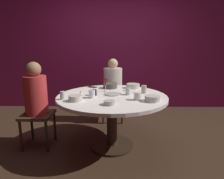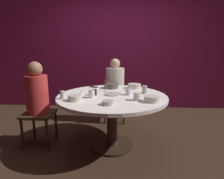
% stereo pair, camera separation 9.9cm
% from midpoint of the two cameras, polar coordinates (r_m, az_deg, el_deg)
% --- Properties ---
extents(ground_plane, '(8.00, 8.00, 0.00)m').
position_cam_midpoint_polar(ground_plane, '(2.80, 1.06, -16.42)').
color(ground_plane, '#382619').
extents(back_wall, '(6.00, 0.10, 2.60)m').
position_cam_midpoint_polar(back_wall, '(4.32, 2.10, 11.75)').
color(back_wall, maroon).
rests_on(back_wall, ground).
extents(dining_table, '(1.45, 1.45, 0.73)m').
position_cam_midpoint_polar(dining_table, '(2.56, 1.12, -4.70)').
color(dining_table, white).
rests_on(dining_table, ground).
extents(seated_diner_left, '(0.40, 0.40, 1.17)m').
position_cam_midpoint_polar(seated_diner_left, '(2.76, -20.52, -1.52)').
color(seated_diner_left, '#3F2D1E').
rests_on(seated_diner_left, ground).
extents(seated_diner_back, '(0.40, 0.40, 1.16)m').
position_cam_midpoint_polar(seated_diner_back, '(3.48, 1.72, 1.92)').
color(seated_diner_back, '#3F2D1E').
rests_on(seated_diner_back, ground).
extents(candle_holder, '(0.08, 0.08, 0.10)m').
position_cam_midpoint_polar(candle_holder, '(2.53, -4.34, -0.87)').
color(candle_holder, black).
rests_on(candle_holder, dining_table).
extents(wine_glass, '(0.08, 0.08, 0.18)m').
position_cam_midpoint_polar(wine_glass, '(2.73, -0.71, 2.05)').
color(wine_glass, silver).
rests_on(wine_glass, dining_table).
extents(dinner_plate, '(0.22, 0.22, 0.01)m').
position_cam_midpoint_polar(dinner_plate, '(2.57, 1.34, -1.39)').
color(dinner_plate, '#B2ADA3').
rests_on(dinner_plate, dining_table).
extents(cell_phone, '(0.16, 0.12, 0.01)m').
position_cam_midpoint_polar(cell_phone, '(3.06, -4.53, 0.78)').
color(cell_phone, black).
rests_on(cell_phone, dining_table).
extents(bowl_serving_large, '(0.16, 0.16, 0.07)m').
position_cam_midpoint_polar(bowl_serving_large, '(2.31, -9.84, -2.46)').
color(bowl_serving_large, beige).
rests_on(bowl_serving_large, dining_table).
extents(bowl_salad_center, '(0.18, 0.18, 0.07)m').
position_cam_midpoint_polar(bowl_salad_center, '(2.29, 12.97, -2.76)').
color(bowl_salad_center, beige).
rests_on(bowl_salad_center, dining_table).
extents(bowl_small_white, '(0.22, 0.22, 0.07)m').
position_cam_midpoint_polar(bowl_small_white, '(2.97, 0.76, 1.11)').
color(bowl_small_white, '#4C4742').
rests_on(bowl_small_white, dining_table).
extents(bowl_sauce_side, '(0.13, 0.13, 0.05)m').
position_cam_midpoint_polar(bowl_sauce_side, '(2.11, 0.07, -3.98)').
color(bowl_sauce_side, '#B2ADA3').
rests_on(bowl_sauce_side, dining_table).
extents(bowl_rice_portion, '(0.20, 0.20, 0.07)m').
position_cam_midpoint_polar(bowl_rice_portion, '(2.99, 7.62, 1.02)').
color(bowl_rice_portion, beige).
rests_on(bowl_rice_portion, dining_table).
extents(cup_near_candle, '(0.06, 0.06, 0.10)m').
position_cam_midpoint_polar(cup_near_candle, '(2.41, -13.43, -1.60)').
color(cup_near_candle, silver).
rests_on(cup_near_candle, dining_table).
extents(cup_by_left_diner, '(0.07, 0.07, 0.11)m').
position_cam_midpoint_polar(cup_by_left_diner, '(2.67, 10.74, -0.03)').
color(cup_by_left_diner, '#B2ADA3').
rests_on(cup_by_left_diner, dining_table).
extents(cup_by_right_diner, '(0.08, 0.08, 0.10)m').
position_cam_midpoint_polar(cup_by_right_diner, '(2.41, -4.95, -1.29)').
color(cup_by_right_diner, silver).
rests_on(cup_by_right_diner, dining_table).
extents(cup_center_front, '(0.08, 0.08, 0.09)m').
position_cam_midpoint_polar(cup_center_front, '(2.31, 8.64, -2.09)').
color(cup_center_front, silver).
rests_on(cup_center_front, dining_table).
extents(cup_far_edge, '(0.07, 0.07, 0.09)m').
position_cam_midpoint_polar(cup_far_edge, '(2.55, 6.04, -0.61)').
color(cup_far_edge, silver).
rests_on(cup_far_edge, dining_table).
extents(fork_near_plate, '(0.07, 0.18, 0.01)m').
position_cam_midpoint_polar(fork_near_plate, '(2.76, 5.39, -0.57)').
color(fork_near_plate, '#B7B7BC').
rests_on(fork_near_plate, dining_table).
extents(knife_near_plate, '(0.03, 0.18, 0.01)m').
position_cam_midpoint_polar(knife_near_plate, '(2.72, -8.16, -0.83)').
color(knife_near_plate, '#B7B7BC').
rests_on(knife_near_plate, dining_table).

